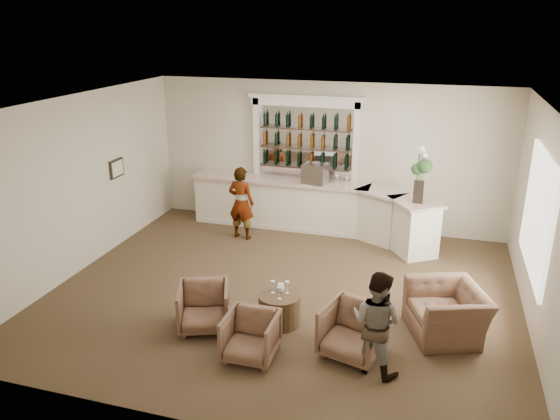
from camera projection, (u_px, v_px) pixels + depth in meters
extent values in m
plane|color=brown|center=(284.00, 292.00, 9.68)|extent=(8.00, 8.00, 0.00)
cube|color=beige|center=(328.00, 156.00, 12.29)|extent=(8.00, 0.04, 3.30)
cube|color=beige|center=(80.00, 184.00, 10.21)|extent=(0.04, 7.00, 3.30)
cube|color=beige|center=(544.00, 229.00, 8.05)|extent=(0.04, 7.00, 3.30)
cube|color=white|center=(285.00, 105.00, 8.58)|extent=(8.00, 7.00, 0.04)
cube|color=white|center=(538.00, 214.00, 8.49)|extent=(0.05, 2.40, 1.90)
cube|color=black|center=(117.00, 168.00, 11.28)|extent=(0.04, 0.46, 0.38)
cube|color=beige|center=(118.00, 168.00, 11.28)|extent=(0.01, 0.38, 0.30)
cube|color=white|center=(281.00, 203.00, 12.61)|extent=(4.00, 0.70, 1.08)
cube|color=#C8A99C|center=(281.00, 180.00, 12.41)|extent=(4.10, 0.82, 0.06)
cube|color=white|center=(382.00, 216.00, 11.77)|extent=(1.12, 1.04, 1.08)
cube|color=#C8A99C|center=(383.00, 192.00, 11.56)|extent=(1.27, 1.19, 0.06)
cube|color=white|center=(414.00, 228.00, 11.11)|extent=(1.08, 1.14, 1.08)
cube|color=#C8A99C|center=(416.00, 202.00, 10.91)|extent=(1.24, 1.29, 0.06)
cube|color=silver|center=(277.00, 228.00, 12.48)|extent=(4.00, 0.06, 0.10)
cube|color=white|center=(306.00, 142.00, 12.31)|extent=(2.15, 0.02, 1.65)
cube|color=silver|center=(257.00, 160.00, 12.73)|extent=(0.14, 0.16, 2.90)
cube|color=silver|center=(355.00, 168.00, 12.11)|extent=(0.14, 0.16, 2.90)
cube|color=silver|center=(306.00, 102.00, 11.96)|extent=(2.52, 0.16, 0.18)
cube|color=silver|center=(306.00, 97.00, 11.92)|extent=(2.64, 0.20, 0.08)
cube|color=#332419|center=(305.00, 167.00, 12.40)|extent=(2.05, 0.20, 0.03)
cube|color=#332419|center=(305.00, 148.00, 12.25)|extent=(2.05, 0.20, 0.03)
cube|color=#332419|center=(305.00, 129.00, 12.10)|extent=(2.05, 0.20, 0.03)
cylinder|color=#4B3820|center=(279.00, 309.00, 8.61)|extent=(0.67, 0.67, 0.50)
imported|color=gray|center=(241.00, 203.00, 11.80)|extent=(0.62, 0.44, 1.61)
imported|color=gray|center=(376.00, 323.00, 7.28)|extent=(0.87, 0.78, 1.49)
imported|color=brown|center=(204.00, 307.00, 8.44)|extent=(1.00, 1.01, 0.72)
imported|color=brown|center=(251.00, 336.00, 7.71)|extent=(0.73, 0.75, 0.68)
imported|color=brown|center=(353.00, 331.00, 7.76)|extent=(1.00, 1.02, 0.76)
imported|color=brown|center=(446.00, 312.00, 8.27)|extent=(1.39, 1.47, 0.76)
cube|color=silver|center=(315.00, 174.00, 11.95)|extent=(0.55, 0.48, 0.44)
cube|color=black|center=(418.00, 192.00, 10.74)|extent=(0.19, 0.19, 0.43)
cube|color=silver|center=(281.00, 287.00, 8.64)|extent=(0.08, 0.08, 0.12)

